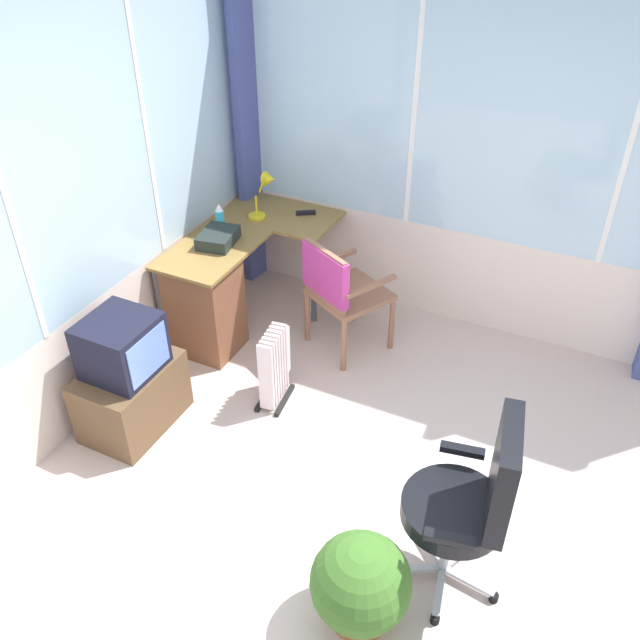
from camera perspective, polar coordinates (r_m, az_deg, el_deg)
name	(u,v)px	position (r m, az deg, el deg)	size (l,w,h in m)	color
ground	(373,554)	(3.87, 4.45, -18.92)	(5.51, 5.13, 0.06)	beige
north_window_panel	(15,242)	(3.94, -24.19, 5.97)	(4.51, 0.07, 2.74)	silver
east_window_panel	(512,157)	(4.81, 15.78, 13.01)	(0.07, 4.13, 2.74)	silver
curtain_corner	(247,125)	(5.37, -6.16, 15.94)	(0.23, 0.07, 2.64)	#485396
desk	(210,296)	(4.96, -9.20, 1.99)	(1.35, 0.88, 0.74)	olive
desk_lamp	(267,188)	(5.18, -4.49, 10.99)	(0.22, 0.19, 0.35)	yellow
tv_remote	(306,213)	(5.26, -1.21, 8.97)	(0.04, 0.15, 0.02)	black
spray_bottle	(220,218)	(5.04, -8.38, 8.48)	(0.06, 0.06, 0.22)	#3CBADD
paper_tray	(218,238)	(4.90, -8.54, 6.83)	(0.30, 0.23, 0.09)	#222A28
wooden_armchair	(337,286)	(4.73, 1.40, 2.89)	(0.65, 0.65, 0.88)	#96644C
office_chair	(473,498)	(3.33, 12.73, -14.32)	(0.62, 0.57, 1.07)	#B7B7BF
tv_on_stand	(129,380)	(4.39, -15.71, -4.85)	(0.64, 0.45, 0.81)	brown
space_heater	(275,365)	(4.48, -3.79, -3.81)	(0.36, 0.21, 0.55)	silver
potted_plant	(361,585)	(3.40, 3.42, -21.26)	(0.48, 0.48, 0.53)	#A35A36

